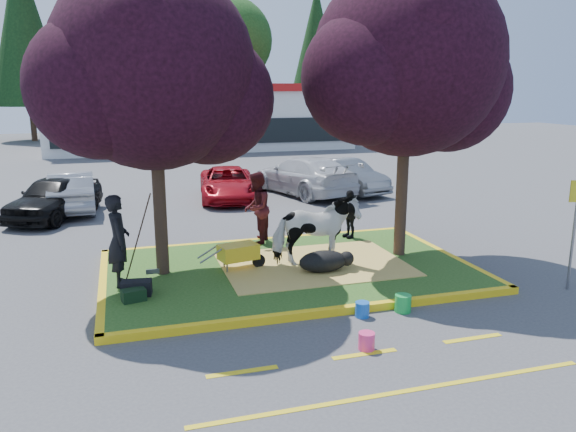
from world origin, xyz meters
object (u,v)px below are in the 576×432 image
object	(u,v)px
cow	(315,231)
bucket_green	(403,303)
bucket_pink	(367,341)
car_black	(55,197)
calf	(323,261)
car_silver	(72,191)
bucket_blue	(362,309)
handler	(118,240)
sign_post	(575,218)
wheelbarrow	(239,252)

from	to	relation	value
cow	bucket_green	xyz separation A→B (m)	(0.80, -2.77, -0.80)
bucket_pink	car_black	size ratio (longest dim) A/B	0.07
calf	bucket_pink	distance (m)	3.55
bucket_green	car_silver	distance (m)	13.18
bucket_blue	car_silver	distance (m)	12.78
handler	car_silver	size ratio (longest dim) A/B	0.47
car_silver	bucket_pink	bearing A→B (deg)	109.40
bucket_green	bucket_pink	size ratio (longest dim) A/B	1.15
calf	bucket_pink	xyz separation A→B (m)	(-0.53, -3.50, -0.25)
car_black	car_silver	bearing A→B (deg)	90.76
sign_post	bucket_pink	size ratio (longest dim) A/B	8.63
cow	wheelbarrow	distance (m)	1.81
bucket_green	wheelbarrow	bearing A→B (deg)	130.69
handler	car_silver	bearing A→B (deg)	6.70
handler	bucket_pink	xyz separation A→B (m)	(3.80, -3.93, -0.96)
cow	bucket_pink	distance (m)	4.13
cow	bucket_green	size ratio (longest dim) A/B	5.80
calf	car_silver	world-z (taller)	car_silver
bucket_pink	cow	bearing A→B (deg)	82.61
cow	calf	size ratio (longest dim) A/B	1.74
handler	bucket_green	distance (m)	5.85
calf	handler	size ratio (longest dim) A/B	0.58
calf	bucket_blue	xyz separation A→B (m)	(-0.05, -2.25, -0.25)
cow	bucket_pink	size ratio (longest dim) A/B	6.66
cow	sign_post	size ratio (longest dim) A/B	0.77
sign_post	wheelbarrow	bearing A→B (deg)	170.13
bucket_blue	car_black	world-z (taller)	car_black
handler	sign_post	size ratio (longest dim) A/B	0.76
sign_post	bucket_pink	xyz separation A→B (m)	(-5.25, -1.35, -1.40)
sign_post	car_black	size ratio (longest dim) A/B	0.61
wheelbarrow	car_black	size ratio (longest dim) A/B	0.37
wheelbarrow	bucket_green	world-z (taller)	wheelbarrow
handler	sign_post	distance (m)	9.42
wheelbarrow	calf	bearing A→B (deg)	-35.12
bucket_green	bucket_blue	world-z (taller)	bucket_green
handler	sign_post	xyz separation A→B (m)	(9.05, -2.58, 0.44)
car_black	calf	bearing A→B (deg)	-28.04
bucket_blue	sign_post	bearing A→B (deg)	1.20
cow	bucket_green	distance (m)	2.99
bucket_green	bucket_blue	size ratio (longest dim) A/B	1.17
bucket_blue	car_black	size ratio (longest dim) A/B	0.07
cow	bucket_green	world-z (taller)	cow
bucket_pink	bucket_blue	bearing A→B (deg)	68.95
handler	car_silver	distance (m)	8.84
calf	car_silver	xyz separation A→B (m)	(-5.86, 9.13, 0.29)
car_black	bucket_blue	bearing A→B (deg)	-34.81
cow	wheelbarrow	bearing A→B (deg)	87.17
bucket_blue	bucket_pink	bearing A→B (deg)	-111.05
calf	car_black	xyz separation A→B (m)	(-6.31, 8.08, 0.31)
car_black	wheelbarrow	bearing A→B (deg)	-34.32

